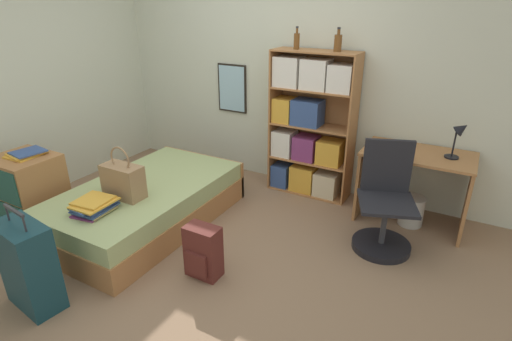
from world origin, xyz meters
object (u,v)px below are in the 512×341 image
object	(u,v)px
suitcase	(29,266)
bottle_green	(297,41)
waste_bin	(412,211)
bed	(148,203)
handbag	(123,181)
desk_lamp	(460,134)
bookcase	(308,127)
magazine_pile_on_dresser	(27,153)
backpack	(203,252)
bottle_brown	(338,42)
desk_chair	(384,216)
desk	(415,176)
book_stack_on_bed	(94,206)
dresser	(30,192)

from	to	relation	value
suitcase	bottle_green	world-z (taller)	bottle_green
suitcase	waste_bin	size ratio (longest dim) A/B	2.71
bed	handbag	distance (m)	0.47
desk_lamp	waste_bin	world-z (taller)	desk_lamp
suitcase	bookcase	bearing A→B (deg)	69.97
bookcase	desk_lamp	distance (m)	1.53
bed	magazine_pile_on_dresser	size ratio (longest dim) A/B	5.65
bottle_green	backpack	distance (m)	2.38
handbag	bottle_brown	bearing A→B (deg)	52.38
suitcase	waste_bin	distance (m)	3.41
bookcase	bottle_brown	distance (m)	0.96
magazine_pile_on_dresser	suitcase	bearing A→B (deg)	-36.01
bed	desk_chair	world-z (taller)	desk_chair
bed	desk_chair	size ratio (longest dim) A/B	1.99
waste_bin	desk	bearing A→B (deg)	117.12
desk_chair	book_stack_on_bed	bearing A→B (deg)	-147.95
bottle_brown	backpack	size ratio (longest dim) A/B	0.51
bookcase	bottle_brown	xyz separation A→B (m)	(0.26, 0.01, 0.92)
handbag	waste_bin	world-z (taller)	handbag
bed	backpack	bearing A→B (deg)	-23.03
bookcase	desk_chair	bearing A→B (deg)	-34.13
waste_bin	bottle_green	bearing A→B (deg)	172.85
bed	bottle_green	world-z (taller)	bottle_green
magazine_pile_on_dresser	bottle_green	distance (m)	2.89
book_stack_on_bed	suitcase	distance (m)	0.71
book_stack_on_bed	bottle_green	bearing A→B (deg)	65.62
desk_lamp	dresser	bearing A→B (deg)	-151.82
desk_chair	backpack	world-z (taller)	desk_chair
bottle_brown	book_stack_on_bed	bearing A→B (deg)	-123.29
desk	handbag	bearing A→B (deg)	-144.92
bottle_brown	desk_chair	distance (m)	1.77
book_stack_on_bed	bottle_brown	distance (m)	2.77
bookcase	desk_lamp	world-z (taller)	bookcase
handbag	bottle_brown	xyz separation A→B (m)	(1.35, 1.75, 1.12)
bookcase	backpack	xyz separation A→B (m)	(-0.11, -1.87, -0.56)
suitcase	dresser	world-z (taller)	suitcase
magazine_pile_on_dresser	bookcase	size ratio (longest dim) A/B	0.21
book_stack_on_bed	magazine_pile_on_dresser	distance (m)	1.00
desk	desk_chair	xyz separation A→B (m)	(-0.14, -0.58, -0.20)
handbag	waste_bin	distance (m)	2.82
book_stack_on_bed	bottle_brown	world-z (taller)	bottle_brown
bottle_brown	waste_bin	size ratio (longest dim) A/B	0.78
bookcase	waste_bin	bearing A→B (deg)	-8.82
desk	waste_bin	world-z (taller)	desk
book_stack_on_bed	desk_chair	world-z (taller)	desk_chair
bed	book_stack_on_bed	distance (m)	0.67
bottle_green	waste_bin	world-z (taller)	bottle_green
backpack	waste_bin	distance (m)	2.15
dresser	magazine_pile_on_dresser	xyz separation A→B (m)	(0.02, 0.05, 0.39)
magazine_pile_on_dresser	waste_bin	distance (m)	3.80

